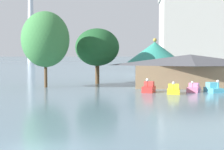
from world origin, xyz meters
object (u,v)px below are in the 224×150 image
Objects in this scene: pedal_boat_yellow at (174,90)px; shoreline_tree_tall_left at (45,39)px; boathouse at (190,70)px; pedal_boat_cyan at (213,88)px; shoreline_tree_mid at (97,47)px; green_roof_pavilion at (155,58)px; pedal_boat_red at (149,88)px; pedal_boat_pink at (194,88)px.

shoreline_tree_tall_left is at bearing -105.12° from pedal_boat_yellow.
boathouse is (3.43, 8.87, 2.14)m from pedal_boat_yellow.
boathouse is at bearing 165.87° from pedal_boat_yellow.
shoreline_tree_mid is (-16.85, 12.52, 5.74)m from pedal_boat_cyan.
pedal_boat_yellow is 0.16× the size of boathouse.
shoreline_tree_tall_left reaches higher than green_roof_pavilion.
shoreline_tree_mid is (-14.81, 5.85, 3.62)m from boathouse.
pedal_boat_red reaches higher than pedal_boat_cyan.
pedal_boat_pink is at bearing 111.27° from pedal_boat_red.
pedal_boat_cyan is (5.48, 2.21, 0.02)m from pedal_boat_yellow.
pedal_boat_red is at bearing -63.16° from pedal_boat_pink.
pedal_boat_cyan reaches higher than pedal_boat_pink.
pedal_boat_red is 0.23× the size of shoreline_tree_tall_left.
pedal_boat_pink is (6.01, 0.76, -0.10)m from pedal_boat_red.
pedal_boat_pink is 23.09m from shoreline_tree_tall_left.
green_roof_pavilion is 0.90× the size of shoreline_tree_tall_left.
pedal_boat_cyan is 7.29m from boathouse.
shoreline_tree_tall_left is 10.19m from shoreline_tree_mid.
green_roof_pavilion is at bearing 111.94° from boathouse.
pedal_boat_cyan is at bearing -72.92° from boathouse.
pedal_boat_red is 0.15× the size of boathouse.
pedal_boat_yellow is at bearing -22.12° from shoreline_tree_tall_left.
shoreline_tree_tall_left reaches higher than boathouse.
pedal_boat_cyan is 0.34× the size of shoreline_tree_mid.
pedal_boat_yellow is at bearing -81.76° from pedal_boat_cyan.
pedal_boat_pink is at bearing -104.12° from pedal_boat_cyan.
pedal_boat_cyan is at bearing -12.49° from shoreline_tree_tall_left.
pedal_boat_yellow is (3.10, -1.46, -0.09)m from pedal_boat_red.
pedal_boat_pink is at bearing -94.46° from boathouse.
pedal_boat_cyan is (2.57, -0.02, 0.03)m from pedal_boat_pink.
shoreline_tree_tall_left is (-18.50, 7.52, 6.82)m from pedal_boat_yellow.
pedal_boat_yellow is 0.25× the size of shoreline_tree_tall_left.
shoreline_tree_mid reaches higher than pedal_boat_pink.
green_roof_pavilion is (-1.27, 20.55, 3.83)m from pedal_boat_yellow.
pedal_boat_pink is 0.26× the size of green_roof_pavilion.
pedal_boat_yellow is 3.67m from pedal_boat_pink.
pedal_boat_cyan is at bearing -36.61° from shoreline_tree_mid.
pedal_boat_yellow is 0.90× the size of pedal_boat_cyan.
pedal_boat_yellow is 20.94m from green_roof_pavilion.
shoreline_tree_tall_left is at bearing -142.90° from green_roof_pavilion.
green_roof_pavilion reaches higher than pedal_boat_cyan.
pedal_boat_cyan is 19.91m from green_roof_pavilion.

